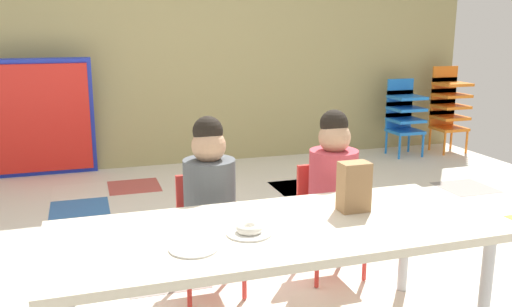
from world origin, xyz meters
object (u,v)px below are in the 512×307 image
at_px(kid_chair_blue_stack, 404,112).
at_px(folded_activity_table, 42,119).
at_px(kid_chair_orange_stack, 448,104).
at_px(paper_bag_brown, 354,187).
at_px(seated_child_near_camera, 209,189).
at_px(craft_table, 274,237).
at_px(paper_plate_center_table, 194,248).
at_px(paper_plate_near_edge, 249,233).
at_px(donut_powdered_on_plate, 249,228).
at_px(seated_child_middle_seat, 332,178).

xyz_separation_m(kid_chair_blue_stack, folded_activity_table, (-3.58, 0.20, 0.08)).
xyz_separation_m(kid_chair_orange_stack, paper_bag_brown, (-2.66, -2.89, 0.15)).
bearing_deg(kid_chair_blue_stack, folded_activity_table, 176.88).
relative_size(seated_child_near_camera, folded_activity_table, 0.84).
bearing_deg(craft_table, kid_chair_orange_stack, 44.12).
bearing_deg(paper_plate_center_table, paper_plate_near_edge, 19.12).
height_order(seated_child_near_camera, paper_plate_near_edge, seated_child_near_camera).
bearing_deg(donut_powdered_on_plate, paper_bag_brown, 13.48).
relative_size(paper_bag_brown, donut_powdered_on_plate, 2.05).
bearing_deg(folded_activity_table, seated_child_middle_seat, -58.07).
height_order(craft_table, paper_plate_center_table, paper_plate_center_table).
bearing_deg(kid_chair_blue_stack, seated_child_middle_seat, -129.62).
relative_size(kid_chair_blue_stack, kid_chair_orange_stack, 0.87).
height_order(kid_chair_orange_stack, paper_plate_near_edge, kid_chair_orange_stack).
distance_m(craft_table, kid_chair_blue_stack, 3.89).
bearing_deg(craft_table, donut_powdered_on_plate, -159.88).
bearing_deg(craft_table, paper_plate_center_table, -160.54).
relative_size(seated_child_middle_seat, paper_plate_near_edge, 5.10).
distance_m(kid_chair_blue_stack, donut_powdered_on_plate, 4.00).
xyz_separation_m(folded_activity_table, paper_plate_near_edge, (0.95, -3.21, 0.02)).
relative_size(craft_table, seated_child_middle_seat, 1.97).
xyz_separation_m(folded_activity_table, donut_powdered_on_plate, (0.95, -3.21, 0.04)).
relative_size(folded_activity_table, paper_plate_center_table, 6.04).
distance_m(seated_child_near_camera, paper_plate_center_table, 0.75).
distance_m(craft_table, kid_chair_orange_stack, 4.26).
bearing_deg(seated_child_near_camera, paper_bag_brown, -43.37).
relative_size(paper_plate_near_edge, donut_powdered_on_plate, 1.68).
bearing_deg(paper_bag_brown, paper_plate_near_edge, -166.52).
bearing_deg(paper_plate_near_edge, paper_plate_center_table, -160.88).
bearing_deg(donut_powdered_on_plate, kid_chair_orange_stack, 43.45).
distance_m(paper_bag_brown, paper_plate_center_table, 0.79).
bearing_deg(seated_child_middle_seat, donut_powdered_on_plate, -136.39).
height_order(seated_child_near_camera, seated_child_middle_seat, same).
distance_m(seated_child_near_camera, folded_activity_table, 2.74).
xyz_separation_m(craft_table, seated_child_near_camera, (-0.14, 0.59, 0.05)).
bearing_deg(seated_child_near_camera, kid_chair_blue_stack, 41.97).
distance_m(paper_bag_brown, donut_powdered_on_plate, 0.54).
xyz_separation_m(craft_table, donut_powdered_on_plate, (-0.12, -0.04, 0.07)).
xyz_separation_m(paper_plate_center_table, donut_powdered_on_plate, (0.24, 0.08, 0.02)).
height_order(seated_child_near_camera, paper_plate_center_table, seated_child_near_camera).
bearing_deg(donut_powdered_on_plate, seated_child_middle_seat, 43.61).
xyz_separation_m(seated_child_near_camera, paper_plate_near_edge, (0.02, -0.63, 0.00)).
bearing_deg(kid_chair_orange_stack, paper_bag_brown, -132.66).
bearing_deg(kid_chair_blue_stack, paper_bag_brown, -126.21).
xyz_separation_m(craft_table, paper_plate_near_edge, (-0.12, -0.04, 0.05)).
xyz_separation_m(kid_chair_blue_stack, kid_chair_orange_stack, (0.55, 0.00, 0.06)).
relative_size(paper_bag_brown, paper_plate_center_table, 1.22).
relative_size(paper_plate_near_edge, paper_plate_center_table, 1.00).
bearing_deg(paper_plate_center_table, kid_chair_orange_stack, 42.16).
bearing_deg(kid_chair_blue_stack, paper_plate_near_edge, -131.16).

